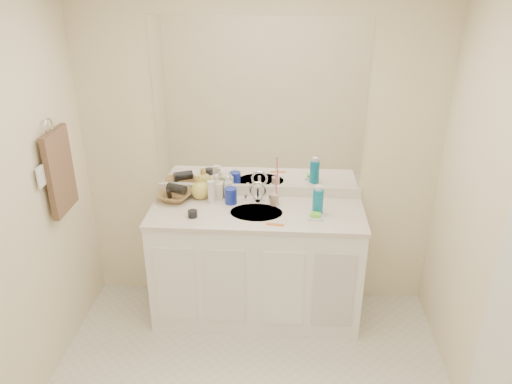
{
  "coord_description": "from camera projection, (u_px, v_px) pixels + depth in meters",
  "views": [
    {
      "loc": [
        0.2,
        -2.09,
        2.48
      ],
      "look_at": [
        0.0,
        0.97,
        1.05
      ],
      "focal_mm": 35.0,
      "sensor_mm": 36.0,
      "label": 1
    }
  ],
  "objects": [
    {
      "name": "extra_white_bottle",
      "position": [
        211.0,
        192.0,
        3.6
      ],
      "size": [
        0.07,
        0.07,
        0.17
      ],
      "primitive_type": "cylinder",
      "rotation": [
        0.0,
        0.0,
        0.35
      ],
      "color": "silver",
      "rests_on": "countertop"
    },
    {
      "name": "wall_back",
      "position": [
        259.0,
        155.0,
        3.62
      ],
      "size": [
        2.6,
        0.02,
        2.4
      ],
      "primitive_type": "cube",
      "color": "#FCEEC5",
      "rests_on": "floor"
    },
    {
      "name": "countertop",
      "position": [
        256.0,
        213.0,
        3.51
      ],
      "size": [
        1.52,
        0.57,
        0.03
      ],
      "primitive_type": "cube",
      "color": "silver",
      "rests_on": "vanity_cabinet"
    },
    {
      "name": "sink_basin",
      "position": [
        256.0,
        214.0,
        3.49
      ],
      "size": [
        0.37,
        0.37,
        0.02
      ],
      "primitive_type": "cylinder",
      "color": "beige",
      "rests_on": "countertop"
    },
    {
      "name": "backsplash",
      "position": [
        259.0,
        190.0,
        3.73
      ],
      "size": [
        1.52,
        0.03,
        0.08
      ],
      "primitive_type": "cube",
      "color": "silver",
      "rests_on": "countertop"
    },
    {
      "name": "hand_towel",
      "position": [
        60.0,
        172.0,
        3.2
      ],
      "size": [
        0.04,
        0.32,
        0.55
      ],
      "primitive_type": "cube",
      "color": "#483326",
      "rests_on": "towel_ring"
    },
    {
      "name": "towel_ring",
      "position": [
        49.0,
        127.0,
        3.07
      ],
      "size": [
        0.01,
        0.11,
        0.11
      ],
      "primitive_type": "torus",
      "rotation": [
        0.0,
        1.57,
        0.0
      ],
      "color": "silver",
      "rests_on": "wall_left"
    },
    {
      "name": "mirror",
      "position": [
        259.0,
        106.0,
        3.46
      ],
      "size": [
        1.48,
        0.01,
        1.2
      ],
      "primitive_type": "cube",
      "color": "white",
      "rests_on": "wall_back"
    },
    {
      "name": "vanity_cabinet",
      "position": [
        256.0,
        265.0,
        3.7
      ],
      "size": [
        1.5,
        0.55,
        0.85
      ],
      "primitive_type": "cube",
      "color": "white",
      "rests_on": "floor"
    },
    {
      "name": "soap_dish",
      "position": [
        315.0,
        217.0,
        3.41
      ],
      "size": [
        0.11,
        0.09,
        0.01
      ],
      "primitive_type": "cube",
      "rotation": [
        0.0,
        0.0,
        0.01
      ],
      "color": "silver",
      "rests_on": "countertop"
    },
    {
      "name": "mouthwash_bottle",
      "position": [
        318.0,
        202.0,
        3.44
      ],
      "size": [
        0.09,
        0.09,
        0.18
      ],
      "primitive_type": "cylinder",
      "rotation": [
        0.0,
        0.0,
        -0.27
      ],
      "color": "#0C7597",
      "rests_on": "countertop"
    },
    {
      "name": "soap_bottle_white",
      "position": [
        228.0,
        187.0,
        3.68
      ],
      "size": [
        0.08,
        0.08,
        0.17
      ],
      "primitive_type": "imported",
      "rotation": [
        0.0,
        0.0,
        0.2
      ],
      "color": "white",
      "rests_on": "countertop"
    },
    {
      "name": "green_soap",
      "position": [
        315.0,
        215.0,
        3.4
      ],
      "size": [
        0.08,
        0.06,
        0.03
      ],
      "primitive_type": "cube",
      "rotation": [
        0.0,
        0.0,
        -0.11
      ],
      "color": "#7FE137",
      "rests_on": "soap_dish"
    },
    {
      "name": "tan_cup",
      "position": [
        274.0,
        199.0,
        3.58
      ],
      "size": [
        0.08,
        0.08,
        0.08
      ],
      "primitive_type": "cylinder",
      "rotation": [
        0.0,
        0.0,
        0.37
      ],
      "color": "tan",
      "rests_on": "countertop"
    },
    {
      "name": "wicker_basket",
      "position": [
        175.0,
        196.0,
        3.66
      ],
      "size": [
        0.29,
        0.29,
        0.06
      ],
      "primitive_type": "imported",
      "rotation": [
        0.0,
        0.0,
        -0.23
      ],
      "color": "olive",
      "rests_on": "countertop"
    },
    {
      "name": "blue_mug",
      "position": [
        231.0,
        196.0,
        3.6
      ],
      "size": [
        0.1,
        0.1,
        0.12
      ],
      "primitive_type": "cylinder",
      "rotation": [
        0.0,
        0.0,
        -0.2
      ],
      "color": "#16289D",
      "rests_on": "countertop"
    },
    {
      "name": "toothbrush",
      "position": [
        276.0,
        186.0,
        3.53
      ],
      "size": [
        0.02,
        0.04,
        0.19
      ],
      "primitive_type": "cylinder",
      "rotation": [
        0.14,
        0.0,
        -0.38
      ],
      "color": "#FF4382",
      "rests_on": "tan_cup"
    },
    {
      "name": "faucet",
      "position": [
        258.0,
        194.0,
        3.63
      ],
      "size": [
        0.02,
        0.02,
        0.11
      ],
      "primitive_type": "cylinder",
      "color": "silver",
      "rests_on": "countertop"
    },
    {
      "name": "hair_dryer",
      "position": [
        177.0,
        189.0,
        3.63
      ],
      "size": [
        0.16,
        0.12,
        0.07
      ],
      "primitive_type": "cylinder",
      "rotation": [
        0.0,
        1.57,
        -0.42
      ],
      "color": "black",
      "rests_on": "wicker_basket"
    },
    {
      "name": "orange_comb",
      "position": [
        275.0,
        224.0,
        3.32
      ],
      "size": [
        0.12,
        0.04,
        0.01
      ],
      "primitive_type": "cube",
      "rotation": [
        0.0,
        0.0,
        -0.13
      ],
      "color": "orange",
      "rests_on": "countertop"
    },
    {
      "name": "soap_bottle_yellow",
      "position": [
        200.0,
        187.0,
        3.66
      ],
      "size": [
        0.18,
        0.18,
        0.18
      ],
      "primitive_type": "imported",
      "rotation": [
        0.0,
        0.0,
        0.38
      ],
      "color": "#DDCB56",
      "rests_on": "countertop"
    },
    {
      "name": "switch_plate",
      "position": [
        41.0,
        177.0,
        3.0
      ],
      "size": [
        0.01,
        0.08,
        0.13
      ],
      "primitive_type": "cube",
      "color": "white",
      "rests_on": "wall_left"
    },
    {
      "name": "soap_bottle_cream",
      "position": [
        217.0,
        186.0,
        3.66
      ],
      "size": [
        0.09,
        0.09,
        0.19
      ],
      "primitive_type": "imported",
      "rotation": [
        0.0,
        0.0,
        -0.07
      ],
      "color": "beige",
      "rests_on": "countertop"
    },
    {
      "name": "dark_jar",
      "position": [
        193.0,
        214.0,
        3.42
      ],
      "size": [
        0.08,
        0.08,
        0.05
      ],
      "primitive_type": "cylinder",
      "rotation": [
        0.0,
        0.0,
        0.22
      ],
      "color": "black",
      "rests_on": "countertop"
    }
  ]
}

